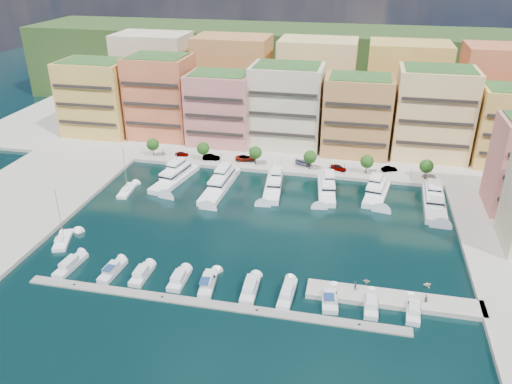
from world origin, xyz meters
TOP-DOWN VIEW (x-y plane):
  - ground at (0.00, 0.00)m, footprint 400.00×400.00m
  - north_quay at (0.00, 62.00)m, footprint 220.00×64.00m
  - west_quay at (-62.00, -8.00)m, footprint 34.00×76.00m
  - hillside at (0.00, 110.00)m, footprint 240.00×40.00m
  - south_pontoon at (-3.00, -30.00)m, footprint 72.00×2.20m
  - finger_pier at (30.00, -22.00)m, footprint 32.00×5.00m
  - apartment_0 at (-66.00, 49.99)m, footprint 22.00×16.50m
  - apartment_1 at (-44.00, 51.99)m, footprint 20.00×16.50m
  - apartment_2 at (-23.00, 49.99)m, footprint 20.00×15.50m
  - apartment_3 at (-2.00, 51.99)m, footprint 22.00×16.50m
  - apartment_4 at (20.00, 49.99)m, footprint 20.00×15.50m
  - apartment_5 at (42.00, 51.99)m, footprint 22.00×16.50m
  - apartment_6 at (64.00, 49.99)m, footprint 20.00×15.50m
  - backblock_0 at (-55.00, 74.00)m, footprint 26.00×18.00m
  - backblock_1 at (-25.00, 74.00)m, footprint 26.00×18.00m
  - backblock_2 at (5.00, 74.00)m, footprint 26.00×18.00m
  - backblock_3 at (35.00, 74.00)m, footprint 26.00×18.00m
  - backblock_4 at (65.00, 74.00)m, footprint 26.00×18.00m
  - tree_0 at (-40.00, 33.50)m, footprint 3.80×3.80m
  - tree_1 at (-24.00, 33.50)m, footprint 3.80×3.80m
  - tree_2 at (-8.00, 33.50)m, footprint 3.80×3.80m
  - tree_3 at (8.00, 33.50)m, footprint 3.80×3.80m
  - tree_4 at (24.00, 33.50)m, footprint 3.80×3.80m
  - tree_5 at (40.00, 33.50)m, footprint 3.80×3.80m
  - lamppost_0 at (-36.00, 31.20)m, footprint 0.30×0.30m
  - lamppost_1 at (-18.00, 31.20)m, footprint 0.30×0.30m
  - lamppost_2 at (0.00, 31.20)m, footprint 0.30×0.30m
  - lamppost_3 at (18.00, 31.20)m, footprint 0.30×0.30m
  - lamppost_4 at (36.00, 31.20)m, footprint 0.30×0.30m
  - yacht_1 at (-27.91, 19.96)m, footprint 8.54×20.21m
  - yacht_2 at (-14.36, 18.49)m, footprint 5.80×23.14m
  - yacht_3 at (-0.15, 20.54)m, footprint 6.00×18.79m
  - yacht_4 at (13.97, 21.19)m, footprint 6.26×17.36m
  - yacht_5 at (26.98, 21.92)m, footprint 7.40×16.06m
  - yacht_6 at (41.14, 19.71)m, footprint 5.96×20.49m
  - cruiser_0 at (-34.00, -24.60)m, footprint 3.29×8.94m
  - cruiser_1 at (-24.72, -24.61)m, footprint 2.96×8.12m
  - cruiser_2 at (-18.44, -24.58)m, footprint 2.63×7.36m
  - cruiser_3 at (-10.66, -24.58)m, footprint 2.72×7.17m
  - cruiser_4 at (-4.79, -24.61)m, footprint 3.47×8.68m
  - cruiser_5 at (3.52, -24.59)m, footprint 3.00×8.56m
  - cruiser_6 at (10.60, -24.60)m, footprint 2.70×9.19m
  - cruiser_7 at (18.51, -24.60)m, footprint 3.55×7.56m
  - cruiser_8 at (25.97, -24.58)m, footprint 2.46×7.45m
  - cruiser_9 at (33.30, -24.58)m, footprint 2.90×7.54m
  - sailboat_0 at (-40.93, -16.10)m, footprint 5.49×8.99m
  - sailboat_2 at (-38.03, 10.19)m, footprint 3.57×9.16m
  - tender_3 at (36.51, -15.80)m, footprint 2.07×1.94m
  - tender_1 at (25.04, -17.02)m, footprint 1.45×1.27m
  - car_0 at (-31.52, 35.29)m, footprint 4.30×2.29m
  - car_1 at (-21.80, 34.16)m, footprint 5.34×2.44m
  - car_2 at (-11.62, 35.76)m, footprint 6.39×3.89m
  - car_3 at (6.00, 35.90)m, footprint 5.52×3.64m
  - car_4 at (16.10, 34.28)m, footprint 5.30×3.64m
  - car_5 at (30.48, 36.72)m, footprint 4.72×2.96m
  - person_0 at (22.91, -21.20)m, footprint 0.72×0.84m
  - person_1 at (35.41, -22.17)m, footprint 0.87×0.73m

SIDE VIEW (x-z plane):
  - ground at x=0.00m, z-range 0.00..0.00m
  - north_quay at x=0.00m, z-range -1.00..1.00m
  - west_quay at x=-62.00m, z-range -1.00..1.00m
  - hillside at x=0.00m, z-range -29.00..29.00m
  - south_pontoon at x=-3.00m, z-range -0.17..0.17m
  - finger_pier at x=30.00m, z-range -1.00..1.00m
  - sailboat_2 at x=-38.03m, z-range -6.29..6.91m
  - sailboat_0 at x=-40.93m, z-range -6.29..6.91m
  - tender_1 at x=25.04m, z-range 0.00..0.73m
  - tender_3 at x=36.51m, z-range 0.00..0.88m
  - cruiser_6 at x=10.60m, z-range -0.73..1.82m
  - cruiser_0 at x=-34.00m, z-range -0.73..1.82m
  - cruiser_5 at x=3.52m, z-range -0.73..1.82m
  - cruiser_8 at x=25.97m, z-range -0.73..1.82m
  - cruiser_9 at x=33.30m, z-range -0.73..1.82m
  - cruiser_2 at x=-18.44m, z-range -0.73..1.82m
  - cruiser_3 at x=-10.66m, z-range -0.73..1.82m
  - cruiser_4 at x=-4.79m, z-range -0.76..1.90m
  - cruiser_1 at x=-24.72m, z-range -0.76..1.90m
  - cruiser_7 at x=18.51m, z-range -0.76..1.90m
  - yacht_1 at x=-27.91m, z-range -2.56..4.74m
  - yacht_4 at x=13.97m, z-range -2.56..4.74m
  - yacht_2 at x=-14.36m, z-range -2.44..4.86m
  - yacht_6 at x=41.14m, z-range -2.44..4.86m
  - yacht_5 at x=26.98m, z-range -2.44..4.86m
  - yacht_3 at x=-0.15m, z-range -2.44..4.86m
  - car_0 at x=-31.52m, z-range 1.00..2.39m
  - car_5 at x=30.48m, z-range 1.00..2.47m
  - car_3 at x=6.00m, z-range 1.00..2.49m
  - person_1 at x=35.41m, z-range 1.00..2.60m
  - car_2 at x=-11.62m, z-range 1.00..2.66m
  - car_4 at x=16.10m, z-range 1.00..2.67m
  - car_1 at x=-21.80m, z-range 1.00..2.70m
  - person_0 at x=22.91m, z-range 1.00..2.94m
  - lamppost_0 at x=-36.00m, z-range 1.73..5.93m
  - lamppost_1 at x=-18.00m, z-range 1.73..5.93m
  - lamppost_2 at x=0.00m, z-range 1.73..5.93m
  - lamppost_3 at x=18.00m, z-range 1.73..5.93m
  - lamppost_4 at x=36.00m, z-range 1.73..5.93m
  - tree_0 at x=-40.00m, z-range 1.92..7.57m
  - tree_1 at x=-24.00m, z-range 1.92..7.57m
  - tree_2 at x=-8.00m, z-range 1.92..7.57m
  - tree_3 at x=8.00m, z-range 1.92..7.57m
  - tree_4 at x=24.00m, z-range 1.92..7.57m
  - tree_5 at x=40.00m, z-range 1.92..7.57m
  - apartment_2 at x=-23.00m, z-range 0.91..23.71m
  - apartment_6 at x=64.00m, z-range 0.91..23.71m
  - apartment_4 at x=20.00m, z-range 0.91..24.71m
  - apartment_0 at x=-66.00m, z-range 0.91..25.71m
  - apartment_3 at x=-2.00m, z-range 0.91..26.71m
  - apartment_5 at x=42.00m, z-range 0.91..27.71m
  - apartment_1 at x=-44.00m, z-range 0.91..27.71m
  - backblock_0 at x=-55.00m, z-range 1.00..31.00m
  - backblock_1 at x=-25.00m, z-range 1.00..31.00m
  - backblock_2 at x=5.00m, z-range 1.00..31.00m
  - backblock_3 at x=35.00m, z-range 1.00..31.00m
  - backblock_4 at x=65.00m, z-range 1.00..31.00m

